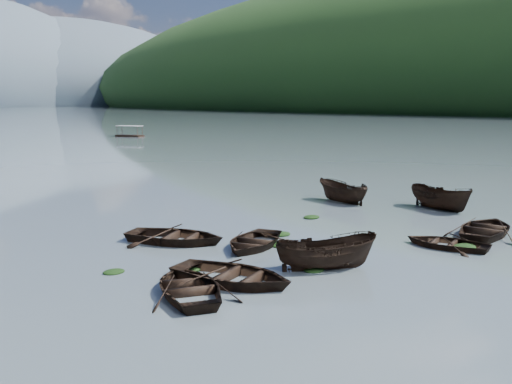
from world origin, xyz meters
TOP-DOWN VIEW (x-y plane):
  - ground_plane at (0.00, 0.00)m, footprint 2400.00×2400.00m
  - haze_mtn_d at (320.00, 900.00)m, footprint 520.00×520.00m
  - rowboat_0 at (-6.93, 5.04)m, footprint 5.23×6.02m
  - rowboat_1 at (-8.85, 5.06)m, footprint 4.71×5.45m
  - rowboat_2 at (-2.78, 4.01)m, footprint 4.65×3.51m
  - rowboat_3 at (4.37, 2.85)m, footprint 3.79×4.55m
  - rowboat_4 at (8.29, 2.99)m, footprint 5.84×4.86m
  - rowboat_5 at (12.59, 8.50)m, footprint 2.42×4.94m
  - rowboat_6 at (-5.27, 11.91)m, footprint 5.78×6.21m
  - rowboat_7 at (-2.80, 8.81)m, footprint 5.54×5.03m
  - rowboat_8 at (9.67, 14.37)m, footprint 2.00×4.55m
  - weed_clump_0 at (-3.32, 4.18)m, footprint 0.95×0.78m
  - weed_clump_1 at (-7.19, 7.49)m, footprint 1.00×0.80m
  - weed_clump_2 at (4.79, 2.16)m, footprint 1.22×0.98m
  - weed_clump_3 at (-0.13, 9.75)m, footprint 1.03×0.87m
  - weed_clump_5 at (-9.86, 9.20)m, footprint 0.92×0.74m
  - weed_clump_6 at (-1.70, 8.16)m, footprint 0.98×0.81m
  - weed_clump_7 at (4.21, 11.86)m, footprint 1.06×0.85m
  - pontoon_right at (32.29, 90.22)m, footprint 4.59×5.74m

SIDE VIEW (x-z plane):
  - ground_plane at x=0.00m, z-range 0.00..0.00m
  - haze_mtn_d at x=320.00m, z-range -110.00..110.00m
  - rowboat_0 at x=-6.93m, z-range -0.52..0.52m
  - rowboat_1 at x=-8.85m, z-range -0.47..0.47m
  - rowboat_2 at x=-2.78m, z-range -0.85..0.85m
  - rowboat_3 at x=4.37m, z-range -0.41..0.41m
  - rowboat_4 at x=8.29m, z-range -0.52..0.52m
  - rowboat_5 at x=12.59m, z-range -0.92..0.92m
  - rowboat_6 at x=-5.27m, z-range -0.52..0.52m
  - rowboat_7 at x=-2.80m, z-range -0.47..0.47m
  - rowboat_8 at x=9.67m, z-range -0.86..0.86m
  - weed_clump_0 at x=-3.32m, z-range -0.10..0.10m
  - weed_clump_1 at x=-7.19m, z-range -0.11..0.11m
  - weed_clump_2 at x=4.79m, z-range -0.13..0.13m
  - weed_clump_3 at x=-0.13m, z-range -0.11..0.11m
  - weed_clump_5 at x=-9.86m, z-range -0.10..0.10m
  - weed_clump_6 at x=-1.70m, z-range -0.10..0.10m
  - weed_clump_7 at x=4.21m, z-range -0.12..0.12m
  - pontoon_right at x=32.29m, z-range -1.02..1.02m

